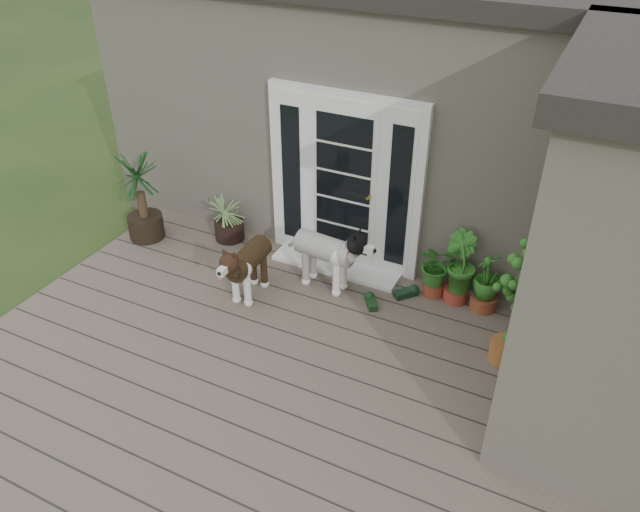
% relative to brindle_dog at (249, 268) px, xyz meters
% --- Properties ---
extents(deck, '(6.20, 4.60, 0.12)m').
position_rel_brindle_dog_xyz_m(deck, '(0.86, -1.07, -0.42)').
color(deck, '#6B5B4C').
rests_on(deck, ground).
extents(house_main, '(7.40, 4.00, 3.10)m').
position_rel_brindle_dog_xyz_m(house_main, '(0.86, 3.18, 1.07)').
color(house_main, '#665E54').
rests_on(house_main, ground).
extents(house_wing, '(1.60, 2.40, 3.10)m').
position_rel_brindle_dog_xyz_m(house_wing, '(3.76, 0.03, 1.07)').
color(house_wing, '#665E54').
rests_on(house_wing, ground).
extents(door_unit, '(1.90, 0.14, 2.15)m').
position_rel_brindle_dog_xyz_m(door_unit, '(0.66, 1.13, 0.72)').
color(door_unit, white).
rests_on(door_unit, deck).
extents(door_step, '(1.60, 0.40, 0.05)m').
position_rel_brindle_dog_xyz_m(door_step, '(0.66, 0.93, -0.33)').
color(door_step, white).
rests_on(door_step, deck).
extents(brindle_dog, '(0.40, 0.87, 0.71)m').
position_rel_brindle_dog_xyz_m(brindle_dog, '(0.00, 0.00, 0.00)').
color(brindle_dog, '#352513').
rests_on(brindle_dog, deck).
extents(white_dog, '(0.95, 0.48, 0.76)m').
position_rel_brindle_dog_xyz_m(white_dog, '(0.70, 0.52, 0.03)').
color(white_dog, beige).
rests_on(white_dog, deck).
extents(spider_plant, '(0.68, 0.68, 0.68)m').
position_rel_brindle_dog_xyz_m(spider_plant, '(-0.89, 0.93, -0.02)').
color(spider_plant, '#889B5F').
rests_on(spider_plant, deck).
extents(yucca, '(1.05, 1.05, 1.25)m').
position_rel_brindle_dog_xyz_m(yucca, '(-1.89, 0.47, 0.27)').
color(yucca, black).
rests_on(yucca, deck).
extents(herb_a, '(0.64, 0.64, 0.57)m').
position_rel_brindle_dog_xyz_m(herb_a, '(1.89, 0.93, -0.07)').
color(herb_a, '#1D5B1A').
rests_on(herb_a, deck).
extents(herb_b, '(0.60, 0.60, 0.64)m').
position_rel_brindle_dog_xyz_m(herb_b, '(2.15, 0.93, -0.04)').
color(herb_b, '#185217').
rests_on(herb_b, deck).
extents(herb_c, '(0.48, 0.48, 0.58)m').
position_rel_brindle_dog_xyz_m(herb_c, '(2.47, 0.93, -0.07)').
color(herb_c, '#1E5819').
rests_on(herb_c, deck).
extents(sapling, '(0.52, 0.52, 1.61)m').
position_rel_brindle_dog_xyz_m(sapling, '(2.86, 0.18, 0.45)').
color(sapling, '#295A19').
rests_on(sapling, deck).
extents(clog_left, '(0.29, 0.33, 0.09)m').
position_rel_brindle_dog_xyz_m(clog_left, '(1.33, 0.42, -0.31)').
color(clog_left, '#143215').
rests_on(clog_left, deck).
extents(clog_right, '(0.33, 0.35, 0.10)m').
position_rel_brindle_dog_xyz_m(clog_right, '(1.62, 0.75, -0.31)').
color(clog_right, black).
rests_on(clog_right, deck).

